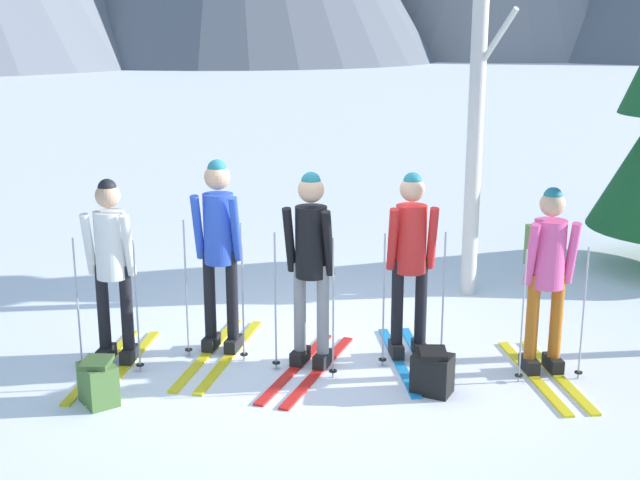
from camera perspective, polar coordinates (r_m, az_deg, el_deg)
ground_plane at (r=7.69m, az=-0.81°, el=-8.40°), size 400.00×400.00×0.00m
skier_in_white at (r=7.61m, az=-14.10°, el=-1.67°), size 0.61×1.72×1.71m
skier_in_blue at (r=7.67m, az=-6.95°, el=-0.52°), size 0.62×1.82×1.83m
skier_in_black at (r=7.29m, az=-0.64°, el=-1.49°), size 0.81×1.68×1.78m
skier_in_red at (r=7.53m, az=6.24°, el=-1.25°), size 0.60×1.63×1.74m
skier_in_pink at (r=7.45m, az=15.32°, el=-2.03°), size 0.60×1.61×1.68m
birch_tree_slender at (r=9.29m, az=10.88°, el=12.74°), size 0.42×0.71×5.45m
backpack_on_snow_front at (r=7.07m, az=-14.97°, el=-9.40°), size 0.39×0.40×0.38m
backpack_on_snow_beside at (r=7.09m, az=7.72°, el=-8.97°), size 0.39×0.35×0.38m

